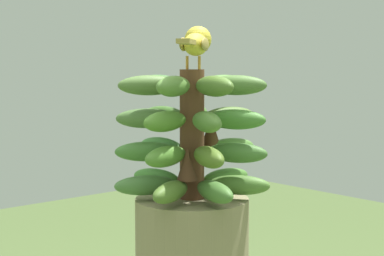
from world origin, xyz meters
TOP-DOWN VIEW (x-y plane):
  - banana_bunch at (0.00, -0.00)m, footprint 0.28×0.28m
  - perched_bird at (0.01, -0.00)m, footprint 0.16×0.13m

SIDE VIEW (x-z plane):
  - banana_bunch at x=0.00m, z-range 0.94..1.17m
  - perched_bird at x=0.01m, z-range 1.18..1.26m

